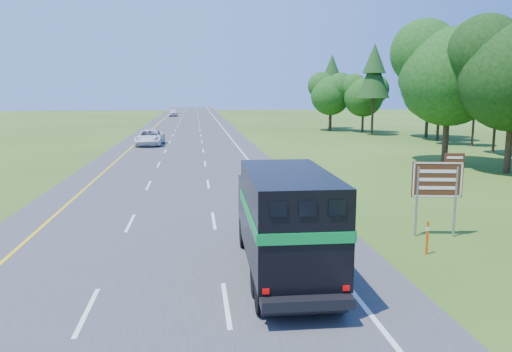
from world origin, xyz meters
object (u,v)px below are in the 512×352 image
object	(u,v)px
horse_truck	(285,219)
exit_sign	(438,183)
white_suv	(150,137)
far_car	(173,113)

from	to	relation	value
horse_truck	exit_sign	distance (m)	7.71
white_suv	far_car	size ratio (longest dim) A/B	1.17
far_car	horse_truck	bearing A→B (deg)	-88.45
white_suv	exit_sign	xyz separation A→B (m)	(14.35, -36.36, 1.32)
white_suv	exit_sign	distance (m)	39.12
horse_truck	exit_sign	world-z (taller)	horse_truck
white_suv	far_car	xyz separation A→B (m)	(-0.16, 65.08, 0.04)
far_car	exit_sign	xyz separation A→B (m)	(14.51, -101.45, 1.28)
horse_truck	white_suv	distance (m)	40.71
horse_truck	exit_sign	size ratio (longest dim) A/B	2.29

